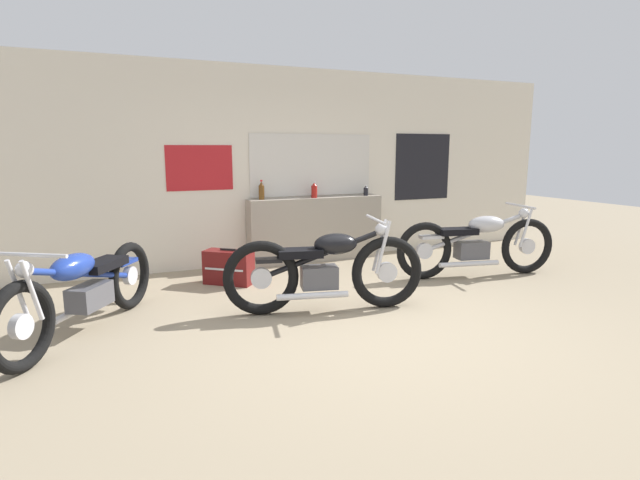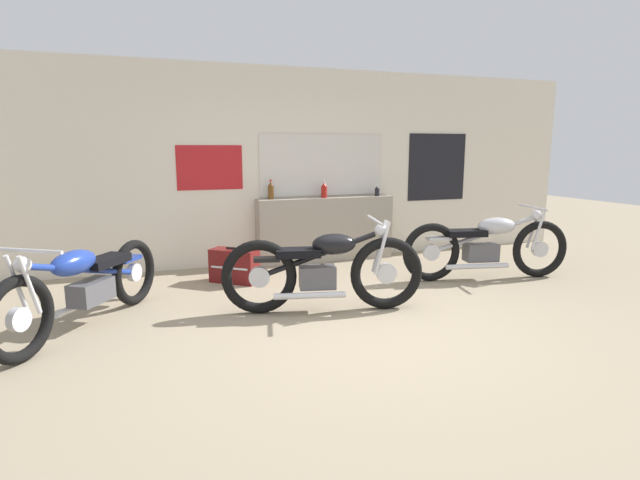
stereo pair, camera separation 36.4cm
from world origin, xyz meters
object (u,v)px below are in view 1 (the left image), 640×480
at_px(bottle_leftmost, 261,191).
at_px(motorcycle_black, 325,269).
at_px(bottle_center, 366,191).
at_px(hard_case_darkred, 229,267).
at_px(bottle_left_center, 314,190).
at_px(motorcycle_silver, 477,243).
at_px(motorcycle_blue, 84,289).

distance_m(bottle_leftmost, motorcycle_black, 2.32).
distance_m(bottle_center, hard_case_darkred, 2.57).
bearing_deg(bottle_left_center, motorcycle_silver, -46.36).
bearing_deg(motorcycle_black, motorcycle_blue, 173.08).
xyz_separation_m(bottle_leftmost, motorcycle_black, (-0.02, -2.23, -0.63)).
bearing_deg(hard_case_darkred, motorcycle_silver, -17.02).
relative_size(bottle_leftmost, motorcycle_black, 0.13).
relative_size(bottle_leftmost, bottle_center, 1.69).
bearing_deg(bottle_center, hard_case_darkred, -162.55).
bearing_deg(motorcycle_blue, hard_case_darkred, 36.30).
height_order(bottle_leftmost, motorcycle_black, bottle_leftmost).
distance_m(motorcycle_silver, hard_case_darkred, 3.22).
distance_m(bottle_leftmost, motorcycle_blue, 3.07).
relative_size(motorcycle_blue, motorcycle_silver, 0.88).
xyz_separation_m(bottle_leftmost, motorcycle_blue, (-2.28, -1.96, -0.65)).
bearing_deg(bottle_center, motorcycle_black, -127.47).
height_order(bottle_left_center, bottle_center, bottle_left_center).
height_order(bottle_leftmost, motorcycle_silver, bottle_leftmost).
distance_m(motorcycle_blue, motorcycle_black, 2.27).
relative_size(motorcycle_black, motorcycle_silver, 0.94).
distance_m(bottle_left_center, motorcycle_blue, 3.66).
bearing_deg(motorcycle_black, bottle_left_center, 69.62).
height_order(bottle_leftmost, bottle_left_center, bottle_leftmost).
height_order(bottle_left_center, motorcycle_blue, bottle_left_center).
distance_m(bottle_leftmost, bottle_left_center, 0.79).
bearing_deg(bottle_left_center, motorcycle_blue, -148.12).
bearing_deg(bottle_leftmost, motorcycle_black, -90.61).
bearing_deg(motorcycle_silver, bottle_leftmost, 144.05).
relative_size(bottle_left_center, motorcycle_black, 0.12).
bearing_deg(bottle_left_center, bottle_center, -0.26).
xyz_separation_m(bottle_left_center, motorcycle_silver, (1.60, -1.68, -0.62)).
relative_size(bottle_center, motorcycle_blue, 0.08).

